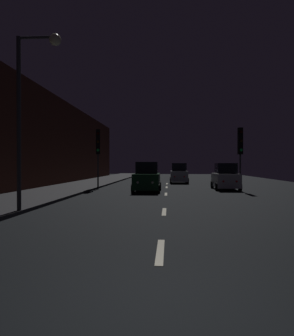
{
  "coord_description": "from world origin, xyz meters",
  "views": [
    {
      "loc": [
        0.18,
        -4.36,
        1.86
      ],
      "look_at": [
        -1.17,
        16.78,
        1.68
      ],
      "focal_mm": 36.67,
      "sensor_mm": 36.0,
      "label": 1
    }
  ],
  "objects": [
    {
      "name": "ground",
      "position": [
        0.0,
        24.5,
        -0.01
      ],
      "size": [
        27.5,
        84.0,
        0.02
      ],
      "primitive_type": "cube",
      "color": "black"
    },
    {
      "name": "sidewalk_left",
      "position": [
        -7.55,
        24.5,
        0.07
      ],
      "size": [
        4.4,
        84.0,
        0.15
      ],
      "primitive_type": "cube",
      "color": "#28282B",
      "rests_on": "ground"
    },
    {
      "name": "building_facade_left",
      "position": [
        -10.15,
        21.0,
        4.02
      ],
      "size": [
        0.8,
        63.0,
        8.03
      ],
      "primitive_type": "cube",
      "color": "#472319",
      "rests_on": "ground"
    },
    {
      "name": "lane_centerline",
      "position": [
        0.0,
        16.74,
        0.01
      ],
      "size": [
        0.16,
        28.85,
        0.01
      ],
      "color": "beige",
      "rests_on": "ground"
    },
    {
      "name": "traffic_light_far_left",
      "position": [
        -5.24,
        21.62,
        3.31
      ],
      "size": [
        0.37,
        0.48,
        4.6
      ],
      "rotation": [
        0.0,
        0.0,
        -1.34
      ],
      "color": "#38383A",
      "rests_on": "ground"
    },
    {
      "name": "traffic_light_far_right",
      "position": [
        5.25,
        20.33,
        3.25
      ],
      "size": [
        0.34,
        0.47,
        4.52
      ],
      "rotation": [
        0.0,
        0.0,
        -1.45
      ],
      "color": "#38383A",
      "rests_on": "ground"
    },
    {
      "name": "streetlamp_overhead",
      "position": [
        -4.97,
        8.2,
        4.52
      ],
      "size": [
        1.7,
        0.44,
        6.75
      ],
      "color": "#2D2D30",
      "rests_on": "ground"
    },
    {
      "name": "car_approaching_headlights",
      "position": [
        -1.33,
        19.48,
        0.95
      ],
      "size": [
        1.9,
        4.12,
        2.07
      ],
      "rotation": [
        0.0,
        0.0,
        -1.57
      ],
      "color": "#0F3819",
      "rests_on": "ground"
    },
    {
      "name": "car_parked_right_far",
      "position": [
        4.45,
        21.78,
        0.92
      ],
      "size": [
        1.84,
        3.98,
        2.0
      ],
      "rotation": [
        0.0,
        0.0,
        1.57
      ],
      "color": "silver",
      "rests_on": "ground"
    },
    {
      "name": "car_distant_taillights",
      "position": [
        1.22,
        31.0,
        0.94
      ],
      "size": [
        1.88,
        4.07,
        2.05
      ],
      "rotation": [
        0.0,
        0.0,
        1.57
      ],
      "color": "#A5A8AD",
      "rests_on": "ground"
    }
  ]
}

